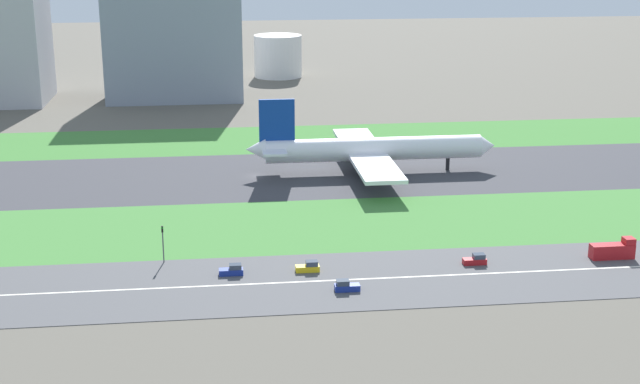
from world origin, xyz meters
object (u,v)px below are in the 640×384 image
(car_2, at_px, (232,270))
(airliner, at_px, (368,149))
(car_3, at_px, (309,267))
(fuel_tank_west, at_px, (278,56))
(car_1, at_px, (476,260))
(hangar_building, at_px, (174,30))
(traffic_light, at_px, (163,241))
(truck_2, at_px, (613,250))
(car_4, at_px, (346,286))

(car_2, bearing_deg, airliner, 61.65)
(car_3, xyz_separation_m, fuel_tank_west, (11.40, 227.00, 7.84))
(airliner, distance_m, car_1, 68.81)
(hangar_building, bearing_deg, car_1, -71.28)
(airliner, xyz_separation_m, traffic_light, (-49.42, -60.01, -1.94))
(truck_2, distance_m, fuel_tank_west, 232.01)
(car_1, height_order, truck_2, truck_2)
(car_4, bearing_deg, car_2, -27.07)
(car_1, bearing_deg, car_2, 180.00)
(car_2, xyz_separation_m, truck_2, (72.90, -0.00, 0.75))
(truck_2, xyz_separation_m, traffic_light, (-85.64, 7.99, 2.62))
(truck_2, bearing_deg, fuel_tank_west, 101.80)
(hangar_building, distance_m, fuel_tank_west, 63.27)
(car_4, bearing_deg, truck_2, -169.38)
(airliner, bearing_deg, car_4, -102.38)
(truck_2, relative_size, hangar_building, 0.17)
(airliner, distance_m, truck_2, 77.18)
(car_2, bearing_deg, car_4, -27.07)
(airliner, relative_size, car_2, 14.77)
(airliner, distance_m, car_4, 80.03)
(car_3, xyz_separation_m, hangar_building, (-29.94, 182.00, 24.21))
(car_4, relative_size, hangar_building, 0.09)
(hangar_building, xyz_separation_m, fuel_tank_west, (41.35, 45.00, -16.37))
(car_1, relative_size, hangar_building, 0.09)
(car_4, relative_size, truck_2, 0.52)
(car_2, distance_m, truck_2, 72.90)
(traffic_light, relative_size, fuel_tank_west, 0.36)
(car_2, height_order, truck_2, truck_2)
(car_1, xyz_separation_m, fuel_tank_west, (-20.32, 227.00, 7.84))
(car_1, xyz_separation_m, car_2, (-45.78, 0.00, 0.00))
(car_1, height_order, car_2, same)
(hangar_building, bearing_deg, truck_2, -64.00)
(car_1, distance_m, truck_2, 27.12)
(car_3, relative_size, hangar_building, 0.09)
(car_3, height_order, fuel_tank_west, fuel_tank_west)
(car_3, relative_size, car_1, 1.00)
(airliner, relative_size, hangar_building, 1.29)
(car_2, relative_size, traffic_light, 0.61)
(truck_2, height_order, fuel_tank_west, fuel_tank_west)
(car_4, bearing_deg, traffic_light, -29.12)
(car_4, bearing_deg, airliner, -102.38)
(hangar_building, bearing_deg, car_3, -80.66)
(car_4, bearing_deg, hangar_building, -79.54)
(car_2, height_order, traffic_light, traffic_light)
(car_3, bearing_deg, hangar_building, 99.34)
(airliner, height_order, truck_2, airliner)
(car_2, distance_m, fuel_tank_west, 228.56)
(car_2, distance_m, car_4, 21.97)
(airliner, distance_m, car_3, 71.86)
(traffic_light, bearing_deg, fuel_tank_west, 80.10)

